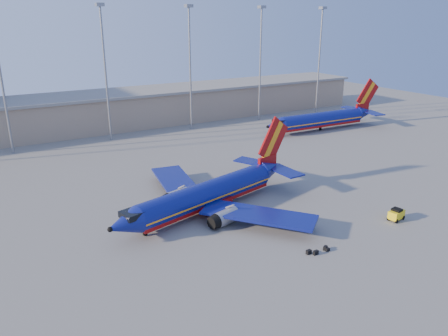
% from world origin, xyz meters
% --- Properties ---
extents(ground, '(220.00, 220.00, 0.00)m').
position_xyz_m(ground, '(0.00, 0.00, 0.00)').
color(ground, slate).
rests_on(ground, ground).
extents(terminal_building, '(122.00, 16.00, 8.50)m').
position_xyz_m(terminal_building, '(10.00, 58.00, 4.32)').
color(terminal_building, gray).
rests_on(terminal_building, ground).
extents(light_mast_row, '(101.60, 1.60, 28.65)m').
position_xyz_m(light_mast_row, '(5.00, 46.00, 17.55)').
color(light_mast_row, gray).
rests_on(light_mast_row, ground).
extents(aircraft_main, '(32.68, 31.03, 11.27)m').
position_xyz_m(aircraft_main, '(-3.96, 1.92, 2.41)').
color(aircraft_main, navy).
rests_on(aircraft_main, ground).
extents(aircraft_second, '(33.88, 13.20, 11.47)m').
position_xyz_m(aircraft_second, '(42.20, 29.02, 2.63)').
color(aircraft_second, navy).
rests_on(aircraft_second, ground).
extents(baggage_tug, '(2.48, 1.75, 1.64)m').
position_xyz_m(baggage_tug, '(15.81, -13.72, 0.85)').
color(baggage_tug, yellow).
rests_on(baggage_tug, ground).
extents(luggage_pile, '(2.94, 1.01, 0.50)m').
position_xyz_m(luggage_pile, '(0.85, -14.97, 0.24)').
color(luggage_pile, black).
rests_on(luggage_pile, ground).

